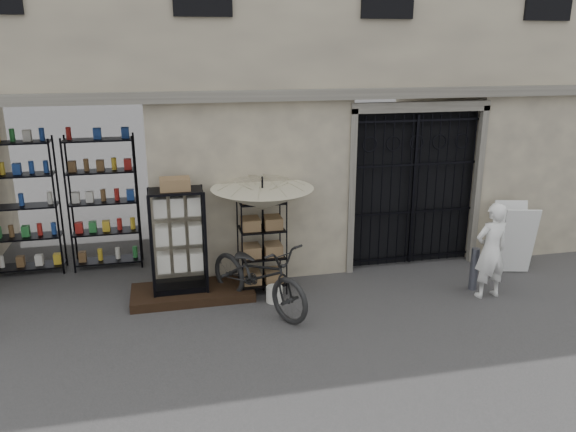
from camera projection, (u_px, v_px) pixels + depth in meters
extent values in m
plane|color=black|center=(360.00, 324.00, 8.45)|extent=(80.00, 80.00, 0.00)
cube|color=tan|center=(298.00, 20.00, 10.88)|extent=(14.00, 4.00, 9.00)
cube|color=black|center=(61.00, 199.00, 9.66)|extent=(3.00, 1.70, 3.00)
cube|color=black|center=(64.00, 205.00, 10.19)|extent=(2.70, 0.50, 2.50)
cube|color=black|center=(410.00, 186.00, 10.52)|extent=(2.50, 0.06, 3.00)
cube|color=black|center=(413.00, 191.00, 10.38)|extent=(0.05, 0.05, 2.80)
cube|color=black|center=(193.00, 293.00, 9.36)|extent=(2.00, 0.90, 0.15)
cube|color=black|center=(181.00, 286.00, 9.33)|extent=(0.98, 0.80, 0.09)
cube|color=silver|center=(185.00, 245.00, 8.89)|extent=(0.73, 0.32, 1.58)
cube|color=silver|center=(179.00, 246.00, 9.13)|extent=(0.81, 0.62, 1.32)
cube|color=olive|center=(175.00, 187.00, 8.84)|extent=(0.57, 0.51, 0.19)
cube|color=black|center=(262.00, 244.00, 9.39)|extent=(0.89, 0.77, 1.69)
cube|color=olive|center=(262.00, 247.00, 9.41)|extent=(0.75, 0.64, 1.27)
cylinder|color=black|center=(263.00, 235.00, 9.35)|extent=(0.04, 0.04, 2.00)
imported|color=#B5AE8A|center=(262.00, 193.00, 9.14)|extent=(1.70, 1.72, 1.34)
cylinder|color=beige|center=(274.00, 294.00, 9.18)|extent=(0.29, 0.29, 0.26)
imported|color=black|center=(259.00, 308.00, 8.99)|extent=(1.24, 1.37, 2.17)
cylinder|color=slate|center=(474.00, 269.00, 9.58)|extent=(0.14, 0.14, 0.74)
imported|color=white|center=(486.00, 296.00, 9.42)|extent=(0.74, 1.67, 0.39)
cube|color=silver|center=(518.00, 241.00, 10.09)|extent=(0.65, 0.44, 1.26)
cube|color=silver|center=(510.00, 235.00, 10.46)|extent=(0.65, 0.44, 1.26)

